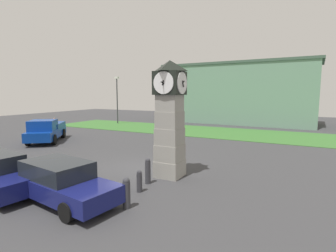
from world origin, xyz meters
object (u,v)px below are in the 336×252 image
object	(u,v)px
bollard_near_tower	(148,171)
clock_tower	(170,118)
pickup_truck	(46,130)
pedestrian_near_bench	(55,125)
bollard_far_row	(126,193)
street_lamp_far_side	(117,97)
car_by_building	(61,182)
bollard_mid_row	(139,181)

from	to	relation	value
bollard_near_tower	clock_tower	bearing A→B (deg)	73.75
pickup_truck	pedestrian_near_bench	world-z (taller)	pickup_truck
bollard_far_row	street_lamp_far_side	world-z (taller)	street_lamp_far_side
car_by_building	pickup_truck	world-z (taller)	pickup_truck
clock_tower	bollard_far_row	xyz separation A→B (m)	(0.26, -3.78, -2.23)
pickup_truck	pedestrian_near_bench	bearing A→B (deg)	132.64
pedestrian_near_bench	street_lamp_far_side	distance (m)	10.04
bollard_far_row	clock_tower	bearing A→B (deg)	93.98
car_by_building	pickup_truck	xyz separation A→B (m)	(-10.84, 7.83, 0.18)
bollard_near_tower	pickup_truck	bearing A→B (deg)	159.35
clock_tower	car_by_building	xyz separation A→B (m)	(-2.16, -4.41, -2.03)
pedestrian_near_bench	bollard_mid_row	bearing A→B (deg)	-29.50
bollard_far_row	street_lamp_far_side	size ratio (longest dim) A/B	0.18
bollard_mid_row	car_by_building	distance (m)	2.89
bollard_mid_row	street_lamp_far_side	distance (m)	24.52
pedestrian_near_bench	street_lamp_far_side	size ratio (longest dim) A/B	0.26
clock_tower	bollard_near_tower	bearing A→B (deg)	-106.25
pickup_truck	street_lamp_far_side	size ratio (longest dim) A/B	0.89
bollard_far_row	pedestrian_near_bench	world-z (taller)	pedestrian_near_bench
bollard_near_tower	pedestrian_near_bench	xyz separation A→B (m)	(-15.52, 7.91, 0.31)
clock_tower	street_lamp_far_side	world-z (taller)	street_lamp_far_side
pedestrian_near_bench	car_by_building	bearing A→B (deg)	-38.62
pedestrian_near_bench	clock_tower	bearing A→B (deg)	-22.45
car_by_building	pedestrian_near_bench	size ratio (longest dim) A/B	3.04
bollard_far_row	car_by_building	bearing A→B (deg)	-165.52
clock_tower	bollard_mid_row	size ratio (longest dim) A/B	6.05
clock_tower	bollard_far_row	distance (m)	4.40
clock_tower	bollard_far_row	world-z (taller)	clock_tower
bollard_near_tower	car_by_building	distance (m)	3.55
bollard_far_row	pickup_truck	bearing A→B (deg)	151.51
bollard_near_tower	pickup_truck	size ratio (longest dim) A/B	0.21
bollard_near_tower	bollard_mid_row	distance (m)	1.02
bollard_mid_row	clock_tower	bearing A→B (deg)	85.70
pickup_truck	clock_tower	bearing A→B (deg)	-14.72
bollard_near_tower	pedestrian_near_bench	world-z (taller)	pedestrian_near_bench
pickup_truck	street_lamp_far_side	world-z (taller)	street_lamp_far_side
bollard_far_row	pickup_truck	world-z (taller)	pickup_truck
bollard_near_tower	bollard_mid_row	world-z (taller)	bollard_near_tower
bollard_mid_row	street_lamp_far_side	bearing A→B (deg)	130.16
car_by_building	street_lamp_far_side	world-z (taller)	street_lamp_far_side
bollard_near_tower	bollard_mid_row	size ratio (longest dim) A/B	1.27
car_by_building	pedestrian_near_bench	world-z (taller)	pedestrian_near_bench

